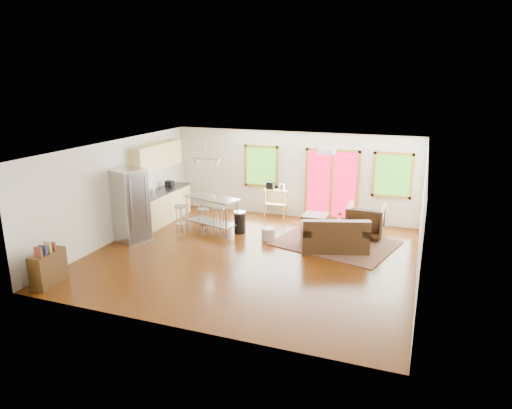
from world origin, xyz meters
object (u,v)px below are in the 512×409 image
(ottoman, at_px, (315,222))
(refrigerator, at_px, (130,205))
(island, at_px, (212,208))
(rug, at_px, (335,243))
(coffee_table, at_px, (335,228))
(armchair, at_px, (366,219))
(kitchen_cart, at_px, (275,193))
(loveseat, at_px, (334,237))

(ottoman, bearing_deg, refrigerator, -150.04)
(refrigerator, bearing_deg, island, 58.04)
(rug, distance_m, coffee_table, 0.39)
(armchair, bearing_deg, coffee_table, 42.91)
(refrigerator, bearing_deg, kitchen_cart, 67.95)
(rug, xyz_separation_m, coffee_table, (-0.04, 0.20, 0.34))
(kitchen_cart, bearing_deg, refrigerator, -130.56)
(ottoman, relative_size, island, 0.40)
(rug, relative_size, loveseat, 1.58)
(loveseat, bearing_deg, ottoman, 101.86)
(island, bearing_deg, rug, 3.54)
(rug, bearing_deg, coffee_table, 101.46)
(armchair, bearing_deg, ottoman, -3.04)
(coffee_table, distance_m, ottoman, 1.00)
(loveseat, relative_size, coffee_table, 1.58)
(rug, relative_size, island, 1.73)
(ottoman, distance_m, kitchen_cart, 1.77)
(rug, bearing_deg, kitchen_cart, 141.18)
(rug, height_order, ottoman, ottoman)
(rug, distance_m, refrigerator, 5.38)
(armchair, bearing_deg, loveseat, 65.93)
(rug, distance_m, ottoman, 1.19)
(rug, relative_size, refrigerator, 1.51)
(ottoman, relative_size, kitchen_cart, 0.62)
(coffee_table, relative_size, island, 0.69)
(loveseat, relative_size, kitchen_cart, 1.68)
(island, bearing_deg, kitchen_cart, 58.69)
(refrigerator, distance_m, island, 2.18)
(armchair, relative_size, ottoman, 1.47)
(rug, bearing_deg, refrigerator, -162.62)
(ottoman, xyz_separation_m, refrigerator, (-4.33, -2.49, 0.73))
(coffee_table, bearing_deg, refrigerator, -160.45)
(loveseat, xyz_separation_m, island, (-3.45, 0.26, 0.34))
(rug, height_order, refrigerator, refrigerator)
(coffee_table, xyz_separation_m, ottoman, (-0.70, 0.71, -0.13))
(armchair, bearing_deg, island, 14.64)
(rug, bearing_deg, loveseat, -82.94)
(rug, bearing_deg, island, -176.46)
(loveseat, relative_size, ottoman, 2.72)
(island, xyz_separation_m, kitchen_cart, (1.20, 1.98, 0.06))
(loveseat, bearing_deg, refrigerator, 174.22)
(ottoman, xyz_separation_m, kitchen_cart, (-1.46, 0.86, 0.51))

